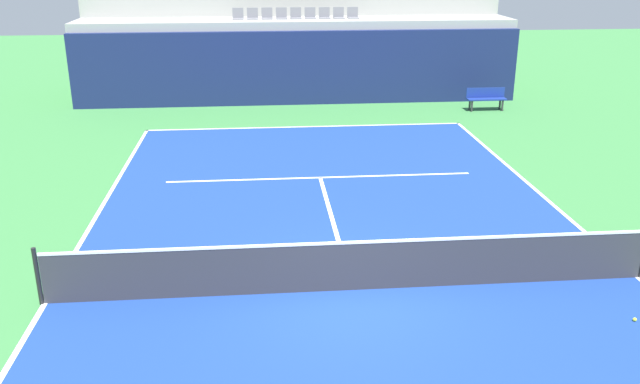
{
  "coord_description": "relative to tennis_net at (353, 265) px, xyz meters",
  "views": [
    {
      "loc": [
        -1.59,
        -10.79,
        5.87
      ],
      "look_at": [
        -0.41,
        2.0,
        1.2
      ],
      "focal_mm": 37.68,
      "sensor_mm": 36.0,
      "label": 1
    }
  ],
  "objects": [
    {
      "name": "ground_plane",
      "position": [
        0.0,
        0.0,
        -0.51
      ],
      "size": [
        80.0,
        80.0,
        0.0
      ],
      "primitive_type": "plane",
      "color": "#387A3D"
    },
    {
      "name": "court_surface",
      "position": [
        0.0,
        0.0,
        -0.5
      ],
      "size": [
        11.0,
        24.0,
        0.01
      ],
      "primitive_type": "cube",
      "color": "navy",
      "rests_on": "ground_plane"
    },
    {
      "name": "baseline_far",
      "position": [
        0.0,
        11.95,
        -0.5
      ],
      "size": [
        11.0,
        0.1,
        0.0
      ],
      "primitive_type": "cube",
      "color": "white",
      "rests_on": "court_surface"
    },
    {
      "name": "sideline_left",
      "position": [
        -5.45,
        0.0,
        -0.5
      ],
      "size": [
        0.1,
        24.0,
        0.0
      ],
      "primitive_type": "cube",
      "color": "white",
      "rests_on": "court_surface"
    },
    {
      "name": "sideline_right",
      "position": [
        5.45,
        0.0,
        -0.5
      ],
      "size": [
        0.1,
        24.0,
        0.0
      ],
      "primitive_type": "cube",
      "color": "white",
      "rests_on": "court_surface"
    },
    {
      "name": "service_line_far",
      "position": [
        0.0,
        6.4,
        -0.5
      ],
      "size": [
        8.26,
        0.1,
        0.0
      ],
      "primitive_type": "cube",
      "color": "white",
      "rests_on": "court_surface"
    },
    {
      "name": "centre_service_line",
      "position": [
        0.0,
        3.2,
        -0.5
      ],
      "size": [
        0.1,
        6.4,
        0.0
      ],
      "primitive_type": "cube",
      "color": "white",
      "rests_on": "court_surface"
    },
    {
      "name": "back_wall",
      "position": [
        0.0,
        15.66,
        0.93
      ],
      "size": [
        17.57,
        0.3,
        2.87
      ],
      "primitive_type": "cube",
      "color": "navy",
      "rests_on": "ground_plane"
    },
    {
      "name": "stands_tier_lower",
      "position": [
        0.0,
        17.01,
        1.09
      ],
      "size": [
        17.57,
        2.4,
        3.2
      ],
      "primitive_type": "cube",
      "color": "#9E9E99",
      "rests_on": "ground_plane"
    },
    {
      "name": "stands_tier_upper",
      "position": [
        0.0,
        19.41,
        1.64
      ],
      "size": [
        17.57,
        2.4,
        4.29
      ],
      "primitive_type": "cube",
      "color": "#9E9E99",
      "rests_on": "ground_plane"
    },
    {
      "name": "seating_row_lower",
      "position": [
        0.0,
        17.1,
        2.81
      ],
      "size": [
        5.09,
        0.44,
        0.44
      ],
      "color": "slate",
      "rests_on": "stands_tier_lower"
    },
    {
      "name": "tennis_net",
      "position": [
        0.0,
        0.0,
        0.0
      ],
      "size": [
        11.08,
        0.08,
        1.07
      ],
      "color": "black",
      "rests_on": "court_surface"
    },
    {
      "name": "player_bench",
      "position": [
        7.09,
        13.92,
        -0.0
      ],
      "size": [
        1.5,
        0.4,
        0.85
      ],
      "color": "navy",
      "rests_on": "ground_plane"
    },
    {
      "name": "tennis_ball_2",
      "position": [
        4.55,
        -1.52,
        -0.47
      ],
      "size": [
        0.07,
        0.07,
        0.07
      ],
      "primitive_type": "sphere",
      "color": "#CCE033",
      "rests_on": "court_surface"
    }
  ]
}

